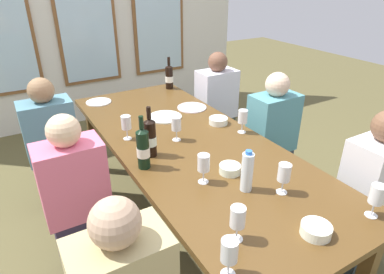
{
  "coord_description": "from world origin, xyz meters",
  "views": [
    {
      "loc": [
        -1.02,
        -1.78,
        1.81
      ],
      "look_at": [
        0.0,
        -0.03,
        0.79
      ],
      "focal_mm": 31.25,
      "sensor_mm": 36.0,
      "label": 1
    }
  ],
  "objects_px": {
    "seated_person_2": "(77,202)",
    "wine_bottle_0": "(150,137)",
    "tasting_bowl_2": "(218,121)",
    "wine_glass_6": "(176,125)",
    "wine_bottle_1": "(143,148)",
    "white_plate_1": "(99,102)",
    "tasting_bowl_1": "(230,169)",
    "wine_glass_3": "(229,251)",
    "wine_bottle_2": "(169,77)",
    "tasting_bowl_0": "(316,230)",
    "wine_glass_5": "(238,218)",
    "white_plate_2": "(192,108)",
    "wine_glass_7": "(377,196)",
    "wine_glass_0": "(126,124)",
    "wine_glass_2": "(243,118)",
    "water_bottle": "(247,172)",
    "white_plate_0": "(165,117)",
    "dining_table": "(190,150)",
    "seated_person_1": "(368,197)",
    "seated_person_3": "(271,141)",
    "seated_person_5": "(216,109)",
    "wine_glass_1": "(284,174)",
    "wine_glass_4": "(204,163)",
    "seated_person_4": "(53,149)"
  },
  "relations": [
    {
      "from": "white_plate_2",
      "to": "wine_glass_5",
      "type": "relative_size",
      "value": 1.42
    },
    {
      "from": "seated_person_4",
      "to": "tasting_bowl_2",
      "type": "bearing_deg",
      "value": -29.45
    },
    {
      "from": "tasting_bowl_0",
      "to": "tasting_bowl_2",
      "type": "height_order",
      "value": "tasting_bowl_0"
    },
    {
      "from": "tasting_bowl_1",
      "to": "seated_person_1",
      "type": "height_order",
      "value": "seated_person_1"
    },
    {
      "from": "white_plate_0",
      "to": "tasting_bowl_2",
      "type": "distance_m",
      "value": 0.44
    },
    {
      "from": "white_plate_2",
      "to": "wine_glass_4",
      "type": "height_order",
      "value": "wine_glass_4"
    },
    {
      "from": "white_plate_2",
      "to": "seated_person_2",
      "type": "relative_size",
      "value": 0.22
    },
    {
      "from": "white_plate_2",
      "to": "seated_person_5",
      "type": "xyz_separation_m",
      "value": [
        0.47,
        0.31,
        -0.22
      ]
    },
    {
      "from": "wine_glass_3",
      "to": "seated_person_2",
      "type": "distance_m",
      "value": 1.17
    },
    {
      "from": "wine_glass_6",
      "to": "dining_table",
      "type": "bearing_deg",
      "value": -46.45
    },
    {
      "from": "tasting_bowl_0",
      "to": "tasting_bowl_1",
      "type": "bearing_deg",
      "value": 92.63
    },
    {
      "from": "tasting_bowl_0",
      "to": "seated_person_2",
      "type": "distance_m",
      "value": 1.38
    },
    {
      "from": "seated_person_2",
      "to": "wine_bottle_0",
      "type": "bearing_deg",
      "value": -4.99
    },
    {
      "from": "wine_glass_4",
      "to": "seated_person_1",
      "type": "height_order",
      "value": "seated_person_1"
    },
    {
      "from": "tasting_bowl_2",
      "to": "wine_glass_6",
      "type": "bearing_deg",
      "value": -168.6
    },
    {
      "from": "wine_glass_0",
      "to": "dining_table",
      "type": "bearing_deg",
      "value": -36.27
    },
    {
      "from": "wine_bottle_0",
      "to": "seated_person_5",
      "type": "relative_size",
      "value": 0.3
    },
    {
      "from": "wine_bottle_1",
      "to": "wine_glass_2",
      "type": "distance_m",
      "value": 0.81
    },
    {
      "from": "seated_person_1",
      "to": "seated_person_3",
      "type": "relative_size",
      "value": 1.0
    },
    {
      "from": "wine_glass_2",
      "to": "tasting_bowl_1",
      "type": "bearing_deg",
      "value": -135.14
    },
    {
      "from": "wine_bottle_2",
      "to": "tasting_bowl_1",
      "type": "relative_size",
      "value": 2.47
    },
    {
      "from": "white_plate_2",
      "to": "wine_glass_7",
      "type": "height_order",
      "value": "wine_glass_7"
    },
    {
      "from": "white_plate_1",
      "to": "seated_person_1",
      "type": "height_order",
      "value": "seated_person_1"
    },
    {
      "from": "white_plate_2",
      "to": "wine_glass_6",
      "type": "height_order",
      "value": "wine_glass_6"
    },
    {
      "from": "dining_table",
      "to": "white_plate_0",
      "type": "xyz_separation_m",
      "value": [
        0.04,
        0.47,
        0.07
      ]
    },
    {
      "from": "wine_bottle_0",
      "to": "tasting_bowl_1",
      "type": "bearing_deg",
      "value": -53.37
    },
    {
      "from": "wine_bottle_2",
      "to": "tasting_bowl_0",
      "type": "height_order",
      "value": "wine_bottle_2"
    },
    {
      "from": "wine_bottle_1",
      "to": "wine_glass_0",
      "type": "height_order",
      "value": "wine_bottle_1"
    },
    {
      "from": "wine_glass_0",
      "to": "wine_glass_2",
      "type": "height_order",
      "value": "same"
    },
    {
      "from": "white_plate_0",
      "to": "wine_glass_6",
      "type": "xyz_separation_m",
      "value": [
        -0.11,
        -0.4,
        0.11
      ]
    },
    {
      "from": "wine_glass_3",
      "to": "wine_glass_5",
      "type": "relative_size",
      "value": 1.0
    },
    {
      "from": "seated_person_2",
      "to": "seated_person_3",
      "type": "relative_size",
      "value": 1.0
    },
    {
      "from": "seated_person_3",
      "to": "dining_table",
      "type": "bearing_deg",
      "value": -178.11
    },
    {
      "from": "white_plate_1",
      "to": "water_bottle",
      "type": "distance_m",
      "value": 1.74
    },
    {
      "from": "tasting_bowl_1",
      "to": "wine_glass_3",
      "type": "xyz_separation_m",
      "value": [
        -0.44,
        -0.59,
        0.1
      ]
    },
    {
      "from": "wine_glass_3",
      "to": "wine_glass_6",
      "type": "relative_size",
      "value": 1.0
    },
    {
      "from": "tasting_bowl_1",
      "to": "seated_person_2",
      "type": "relative_size",
      "value": 0.11
    },
    {
      "from": "wine_glass_0",
      "to": "wine_glass_6",
      "type": "relative_size",
      "value": 1.0
    },
    {
      "from": "wine_bottle_2",
      "to": "wine_glass_5",
      "type": "bearing_deg",
      "value": -109.06
    },
    {
      "from": "white_plate_2",
      "to": "wine_glass_1",
      "type": "height_order",
      "value": "wine_glass_1"
    },
    {
      "from": "wine_glass_1",
      "to": "seated_person_3",
      "type": "xyz_separation_m",
      "value": [
        0.67,
        0.78,
        -0.33
      ]
    },
    {
      "from": "wine_glass_0",
      "to": "seated_person_2",
      "type": "relative_size",
      "value": 0.16
    },
    {
      "from": "dining_table",
      "to": "seated_person_1",
      "type": "xyz_separation_m",
      "value": [
        0.8,
        -0.87,
        -0.15
      ]
    },
    {
      "from": "wine_bottle_0",
      "to": "seated_person_3",
      "type": "bearing_deg",
      "value": 3.3
    },
    {
      "from": "tasting_bowl_2",
      "to": "wine_glass_0",
      "type": "relative_size",
      "value": 0.83
    },
    {
      "from": "white_plate_0",
      "to": "tasting_bowl_2",
      "type": "bearing_deg",
      "value": -46.21
    },
    {
      "from": "wine_bottle_0",
      "to": "wine_glass_5",
      "type": "relative_size",
      "value": 1.91
    },
    {
      "from": "wine_bottle_1",
      "to": "white_plate_1",
      "type": "bearing_deg",
      "value": 86.33
    },
    {
      "from": "wine_glass_2",
      "to": "white_plate_2",
      "type": "bearing_deg",
      "value": 96.98
    },
    {
      "from": "wine_glass_1",
      "to": "wine_glass_5",
      "type": "height_order",
      "value": "same"
    }
  ]
}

